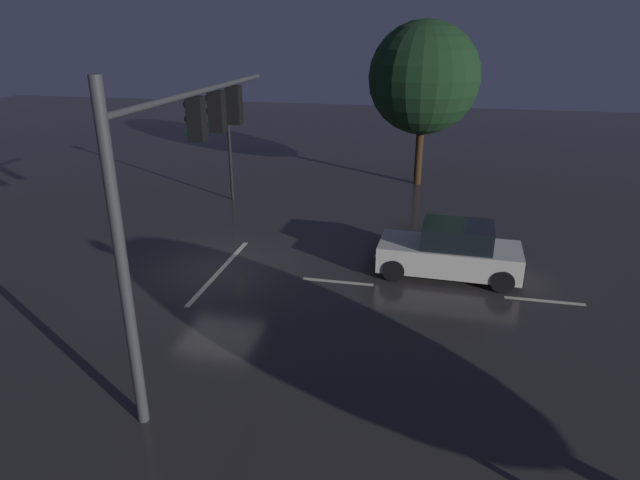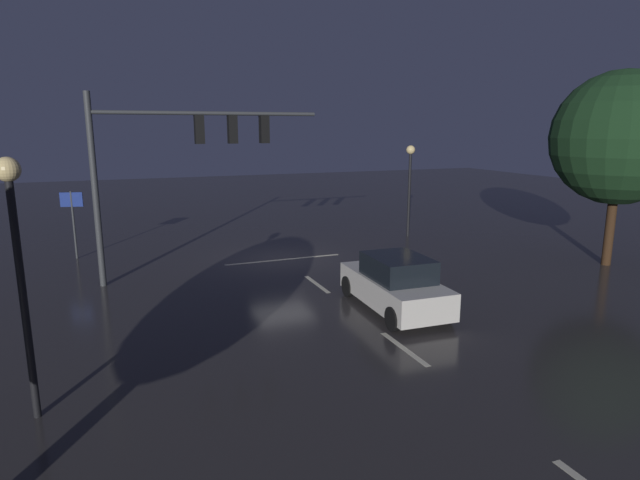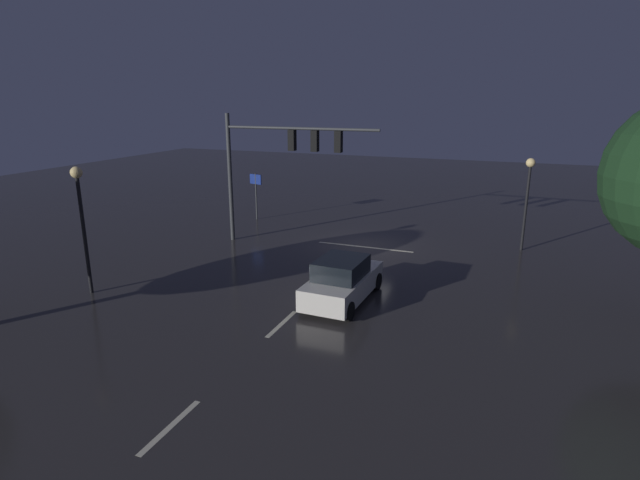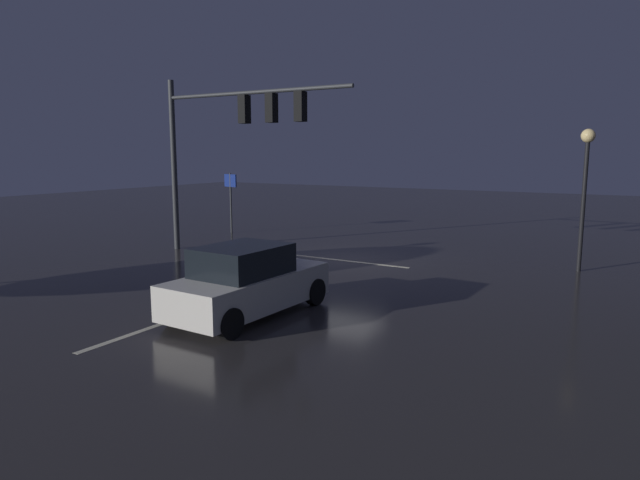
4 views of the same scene
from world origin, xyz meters
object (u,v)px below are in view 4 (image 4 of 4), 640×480
at_px(car_approaching, 247,282).
at_px(street_lamp_left_kerb, 586,171).
at_px(traffic_signal_assembly, 231,128).
at_px(route_sign, 231,190).

bearing_deg(car_approaching, street_lamp_left_kerb, -123.12).
bearing_deg(street_lamp_left_kerb, car_approaching, 56.88).
relative_size(car_approaching, street_lamp_left_kerb, 0.96).
xyz_separation_m(traffic_signal_assembly, route_sign, (3.99, -4.66, -2.67)).
relative_size(traffic_signal_assembly, street_lamp_left_kerb, 1.76).
bearing_deg(street_lamp_left_kerb, traffic_signal_assembly, 17.05).
bearing_deg(traffic_signal_assembly, route_sign, -49.48).
xyz_separation_m(car_approaching, route_sign, (9.34, -10.64, 1.27)).
height_order(car_approaching, route_sign, route_sign).
height_order(car_approaching, street_lamp_left_kerb, street_lamp_left_kerb).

